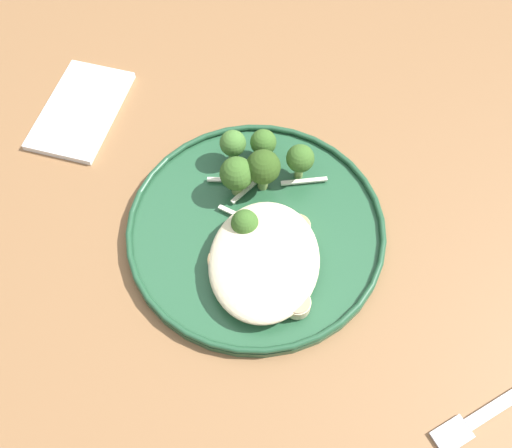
% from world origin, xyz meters
% --- Properties ---
extents(ground, '(6.00, 6.00, 0.00)m').
position_xyz_m(ground, '(0.00, 0.00, 0.00)').
color(ground, '#2D2B28').
extents(wooden_dining_table, '(1.40, 1.00, 0.74)m').
position_xyz_m(wooden_dining_table, '(0.00, 0.00, 0.66)').
color(wooden_dining_table, brown).
rests_on(wooden_dining_table, ground).
extents(dinner_plate, '(0.29, 0.29, 0.02)m').
position_xyz_m(dinner_plate, '(0.06, -0.03, 0.75)').
color(dinner_plate, '#235133').
rests_on(dinner_plate, wooden_dining_table).
extents(noodle_bed, '(0.14, 0.12, 0.03)m').
position_xyz_m(noodle_bed, '(0.10, -0.01, 0.77)').
color(noodle_bed, beige).
rests_on(noodle_bed, dinner_plate).
extents(seared_scallop_on_noodles, '(0.03, 0.03, 0.02)m').
position_xyz_m(seared_scallop_on_noodles, '(0.11, -0.05, 0.76)').
color(seared_scallop_on_noodles, '#DBB77A').
rests_on(seared_scallop_on_noodles, dinner_plate).
extents(seared_scallop_tilted_round, '(0.03, 0.03, 0.02)m').
position_xyz_m(seared_scallop_tilted_round, '(0.15, 0.03, 0.76)').
color(seared_scallop_tilted_round, beige).
rests_on(seared_scallop_tilted_round, dinner_plate).
extents(seared_scallop_front_small, '(0.03, 0.03, 0.02)m').
position_xyz_m(seared_scallop_front_small, '(0.06, 0.02, 0.76)').
color(seared_scallop_front_small, '#E5C689').
rests_on(seared_scallop_front_small, dinner_plate).
extents(seared_scallop_center_golden, '(0.03, 0.03, 0.01)m').
position_xyz_m(seared_scallop_center_golden, '(0.13, 0.01, 0.76)').
color(seared_scallop_center_golden, '#DBB77A').
rests_on(seared_scallop_center_golden, dinner_plate).
extents(seared_scallop_tiny_bay, '(0.02, 0.02, 0.01)m').
position_xyz_m(seared_scallop_tiny_bay, '(0.10, -0.01, 0.76)').
color(seared_scallop_tiny_bay, '#E5C689').
rests_on(seared_scallop_tiny_bay, dinner_plate).
extents(seared_scallop_left_edge, '(0.03, 0.03, 0.01)m').
position_xyz_m(seared_scallop_left_edge, '(0.15, -0.04, 0.76)').
color(seared_scallop_left_edge, beige).
rests_on(seared_scallop_left_edge, dinner_plate).
extents(seared_scallop_right_edge, '(0.02, 0.02, 0.02)m').
position_xyz_m(seared_scallop_right_edge, '(0.10, -0.03, 0.76)').
color(seared_scallop_right_edge, '#DBB77A').
rests_on(seared_scallop_right_edge, dinner_plate).
extents(broccoli_floret_right_tilted, '(0.04, 0.04, 0.06)m').
position_xyz_m(broccoli_floret_right_tilted, '(-0.00, -0.03, 0.79)').
color(broccoli_floret_right_tilted, '#89A356').
rests_on(broccoli_floret_right_tilted, dinner_plate).
extents(broccoli_floret_beside_noodles, '(0.04, 0.04, 0.06)m').
position_xyz_m(broccoli_floret_beside_noodles, '(0.01, -0.05, 0.78)').
color(broccoli_floret_beside_noodles, '#89A356').
rests_on(broccoli_floret_beside_noodles, dinner_plate).
extents(broccoli_floret_left_leaning, '(0.03, 0.03, 0.05)m').
position_xyz_m(broccoli_floret_left_leaning, '(-0.03, -0.07, 0.78)').
color(broccoli_floret_left_leaning, '#7A994C').
rests_on(broccoli_floret_left_leaning, dinner_plate).
extents(broccoli_floret_front_edge, '(0.03, 0.03, 0.05)m').
position_xyz_m(broccoli_floret_front_edge, '(-0.04, -0.03, 0.78)').
color(broccoli_floret_front_edge, '#89A356').
rests_on(broccoli_floret_front_edge, dinner_plate).
extents(broccoli_floret_split_head, '(0.03, 0.03, 0.04)m').
position_xyz_m(broccoli_floret_split_head, '(0.07, -0.04, 0.78)').
color(broccoli_floret_split_head, '#7A994C').
rests_on(broccoli_floret_split_head, dinner_plate).
extents(broccoli_floret_center_pile, '(0.03, 0.03, 0.05)m').
position_xyz_m(broccoli_floret_center_pile, '(-0.02, 0.01, 0.78)').
color(broccoli_floret_center_pile, '#7A994C').
rests_on(broccoli_floret_center_pile, dinner_plate).
extents(onion_sliver_long_sliver, '(0.02, 0.05, 0.00)m').
position_xyz_m(onion_sliver_long_sliver, '(0.05, -0.05, 0.75)').
color(onion_sliver_long_sliver, silver).
rests_on(onion_sliver_long_sliver, dinner_plate).
extents(onion_sliver_short_strip, '(0.04, 0.03, 0.00)m').
position_xyz_m(onion_sliver_short_strip, '(0.01, -0.04, 0.75)').
color(onion_sliver_short_strip, silver).
rests_on(onion_sliver_short_strip, dinner_plate).
extents(onion_sliver_pale_crescent, '(0.02, 0.05, 0.00)m').
position_xyz_m(onion_sliver_pale_crescent, '(-0.01, 0.02, 0.75)').
color(onion_sliver_pale_crescent, silver).
rests_on(onion_sliver_pale_crescent, dinner_plate).
extents(onion_sliver_curled_piece, '(0.01, 0.04, 0.00)m').
position_xyz_m(onion_sliver_curled_piece, '(-0.00, -0.07, 0.75)').
color(onion_sliver_curled_piece, silver).
rests_on(onion_sliver_curled_piece, dinner_plate).
extents(dinner_fork, '(0.12, 0.16, 0.00)m').
position_xyz_m(dinner_fork, '(0.21, 0.24, 0.74)').
color(dinner_fork, silver).
rests_on(dinner_fork, wooden_dining_table).
extents(folded_napkin, '(0.16, 0.11, 0.01)m').
position_xyz_m(folded_napkin, '(-0.09, -0.27, 0.74)').
color(folded_napkin, white).
rests_on(folded_napkin, wooden_dining_table).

